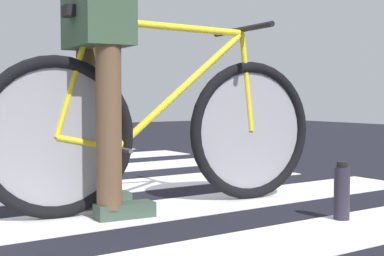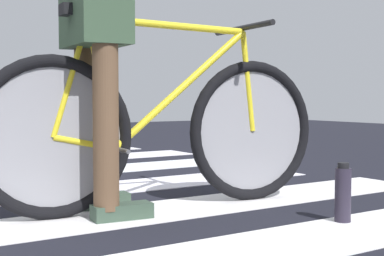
{
  "view_description": "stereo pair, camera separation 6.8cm",
  "coord_description": "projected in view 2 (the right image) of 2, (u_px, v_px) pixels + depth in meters",
  "views": [
    {
      "loc": [
        -0.26,
        -3.41,
        0.55
      ],
      "look_at": [
        1.34,
        -1.06,
        0.4
      ],
      "focal_mm": 52.81,
      "sensor_mm": 36.0,
      "label": 1
    },
    {
      "loc": [
        -0.19,
        -3.41,
        0.55
      ],
      "look_at": [
        1.34,
        -1.06,
        0.4
      ],
      "focal_mm": 52.81,
      "sensor_mm": 36.0,
      "label": 2
    }
  ],
  "objects": [
    {
      "name": "cyclist_1_of_4",
      "position": [
        96.0,
        66.0,
        2.5
      ],
      "size": [
        0.35,
        0.43,
        1.03
      ],
      "rotation": [
        0.0,
        0.0,
        -0.11
      ],
      "color": "brown",
      "rests_on": "ground"
    },
    {
      "name": "bicycle_1_of_4",
      "position": [
        161.0,
        128.0,
        2.66
      ],
      "size": [
        1.73,
        0.52,
        0.93
      ],
      "rotation": [
        0.0,
        0.0,
        -0.11
      ],
      "color": "black",
      "rests_on": "ground"
    },
    {
      "name": "water_bottle",
      "position": [
        343.0,
        194.0,
        2.39
      ],
      "size": [
        0.07,
        0.07,
        0.26
      ],
      "color": "#272231",
      "rests_on": "ground"
    }
  ]
}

